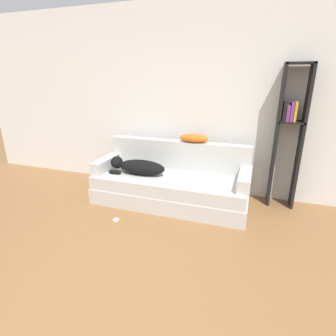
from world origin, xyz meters
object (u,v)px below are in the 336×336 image
Objects in this scene: dog at (138,167)px; throw_pillow at (194,138)px; couch at (170,190)px; bookshelf at (289,131)px; laptop at (185,178)px; power_adapter at (116,220)px.

throw_pillow is at bearing 30.22° from dog.
throw_pillow reaches higher than couch.
bookshelf is (1.23, 0.10, 0.16)m from throw_pillow.
laptop is (0.22, -0.03, 0.21)m from couch.
power_adapter is (-0.70, -0.68, -0.40)m from laptop.
dog is at bearing -165.15° from bookshelf.
couch is 5.18× the size of throw_pillow.
couch is 0.56m from dog.
throw_pillow is (0.02, 0.38, 0.47)m from laptop.
power_adapter is (-0.01, -0.65, -0.49)m from dog.
dog reaches higher than couch.
laptop reaches higher than couch.
dog is 1.99× the size of throw_pillow.
bookshelf is (1.93, 0.51, 0.53)m from dog.
couch is at bearing -162.74° from bookshelf.
couch is 1.14× the size of bookshelf.
throw_pillow reaches higher than laptop.
laptop is at bearing -7.90° from couch.
throw_pillow is 6.81× the size of power_adapter.
couch is 0.80m from throw_pillow.
power_adapter is at bearing -149.09° from bookshelf.
couch is at bearing 169.87° from laptop.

